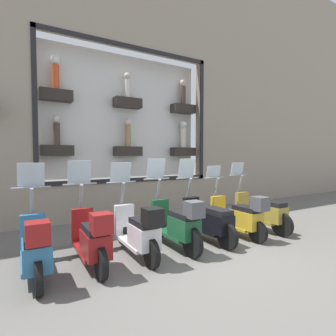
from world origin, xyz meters
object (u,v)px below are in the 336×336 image
object	(u,v)px
scooter_olive_0	(262,212)
scooter_black_2	(209,220)
scooter_red_5	(92,238)
scooter_green_3	(177,224)
scooter_teal_6	(36,248)
scooter_white_4	(139,231)
scooter_yellow_1	(240,216)

from	to	relation	value
scooter_olive_0	scooter_black_2	bearing A→B (deg)	89.93
scooter_olive_0	scooter_red_5	size ratio (longest dim) A/B	1.00
scooter_green_3	scooter_red_5	world-z (taller)	scooter_green_3
scooter_teal_6	scooter_green_3	bearing A→B (deg)	-89.63
scooter_green_3	scooter_white_4	xyz separation A→B (m)	(-0.01, 0.80, -0.02)
scooter_olive_0	scooter_black_2	xyz separation A→B (m)	(0.00, 1.60, 0.00)
scooter_olive_0	scooter_green_3	size ratio (longest dim) A/B	1.00
scooter_green_3	scooter_yellow_1	bearing A→B (deg)	-90.69
scooter_black_2	scooter_teal_6	world-z (taller)	scooter_black_2
scooter_green_3	scooter_white_4	bearing A→B (deg)	90.89
scooter_white_4	scooter_teal_6	size ratio (longest dim) A/B	1.00
scooter_red_5	scooter_green_3	bearing A→B (deg)	-89.67
scooter_white_4	scooter_teal_6	xyz separation A→B (m)	(-0.00, 1.60, -0.01)
scooter_yellow_1	scooter_green_3	distance (m)	1.60
scooter_yellow_1	scooter_green_3	world-z (taller)	scooter_green_3
scooter_yellow_1	scooter_black_2	world-z (taller)	scooter_black_2
scooter_black_2	scooter_green_3	distance (m)	0.80
scooter_black_2	scooter_red_5	xyz separation A→B (m)	(-0.07, 2.40, 0.03)
scooter_green_3	scooter_white_4	world-z (taller)	scooter_green_3
scooter_yellow_1	scooter_white_4	world-z (taller)	scooter_white_4
scooter_teal_6	scooter_white_4	bearing A→B (deg)	-89.89
scooter_yellow_1	scooter_red_5	distance (m)	3.20
scooter_yellow_1	scooter_teal_6	size ratio (longest dim) A/B	1.00
scooter_olive_0	scooter_white_4	distance (m)	3.20
scooter_green_3	scooter_red_5	size ratio (longest dim) A/B	1.01
scooter_white_4	scooter_olive_0	bearing A→B (deg)	-88.81
scooter_black_2	scooter_green_3	xyz separation A→B (m)	(-0.06, 0.80, 0.05)
scooter_red_5	scooter_olive_0	bearing A→B (deg)	-89.09
scooter_yellow_1	scooter_black_2	xyz separation A→B (m)	(0.08, 0.80, -0.02)
scooter_yellow_1	scooter_black_2	size ratio (longest dim) A/B	0.99
scooter_red_5	scooter_teal_6	distance (m)	0.80
scooter_black_2	scooter_yellow_1	bearing A→B (deg)	-95.40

